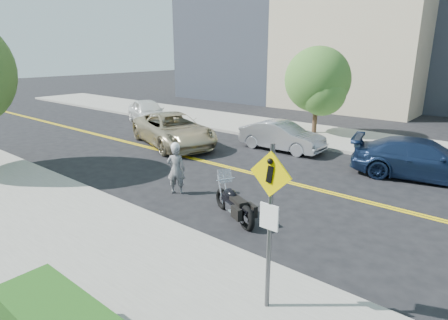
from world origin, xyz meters
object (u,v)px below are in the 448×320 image
at_px(motorcycle, 234,197).
at_px(parked_car_blue, 423,159).
at_px(parked_car_white, 148,112).
at_px(parked_car_silver, 282,136).
at_px(suv, 173,130).
at_px(pedestrian_sign, 270,213).
at_px(motorcyclist, 176,168).

relative_size(motorcycle, parked_car_blue, 0.42).
bearing_deg(parked_car_white, parked_car_silver, -66.80).
relative_size(suv, parked_car_blue, 1.14).
xyz_separation_m(pedestrian_sign, parked_car_white, (-15.86, 10.23, -1.19)).
xyz_separation_m(motorcycle, parked_car_white, (-12.94, 7.48, 0.13)).
bearing_deg(motorcycle, pedestrian_sign, -18.97).
height_order(parked_car_silver, parked_car_blue, parked_car_blue).
xyz_separation_m(pedestrian_sign, parked_car_silver, (-5.84, 10.05, -1.29)).
xyz_separation_m(motorcycle, suv, (-7.54, 4.69, 0.15)).
bearing_deg(parked_car_white, pedestrian_sign, -98.63).
distance_m(suv, parked_car_blue, 10.98).
distance_m(suv, parked_car_silver, 5.30).
height_order(motorcyclist, parked_car_white, motorcyclist).
height_order(suv, parked_car_white, suv).
bearing_deg(pedestrian_sign, parked_car_blue, 88.48).
distance_m(pedestrian_sign, parked_car_white, 18.91).
bearing_deg(parked_car_blue, parked_car_white, 75.24).
distance_m(pedestrian_sign, parked_car_blue, 9.93).
xyz_separation_m(pedestrian_sign, parked_car_blue, (0.26, 9.85, -1.24)).
bearing_deg(suv, motorcyclist, -112.20).
relative_size(parked_car_silver, parked_car_blue, 0.82).
xyz_separation_m(motorcyclist, suv, (-4.90, 4.40, -0.07)).
xyz_separation_m(suv, parked_car_silver, (4.61, 2.63, -0.12)).
bearing_deg(motorcycle, motorcyclist, -161.98).
height_order(motorcycle, parked_car_white, parked_car_white).
xyz_separation_m(pedestrian_sign, motorcycle, (-2.92, 2.74, -1.32)).
bearing_deg(suv, pedestrian_sign, -105.70).
relative_size(pedestrian_sign, motorcycle, 1.43).
height_order(pedestrian_sign, suv, pedestrian_sign).
bearing_deg(pedestrian_sign, motorcyclist, 151.36).
bearing_deg(parked_car_silver, motorcyclist, -178.79).
distance_m(parked_car_white, parked_car_blue, 16.12).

